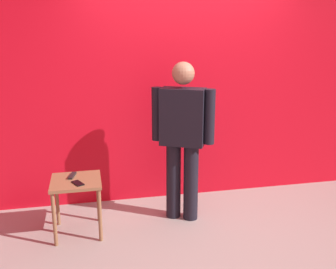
# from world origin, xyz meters

# --- Properties ---
(ground_plane) EXTENTS (12.00, 12.00, 0.00)m
(ground_plane) POSITION_xyz_m (0.00, 0.00, 0.00)
(ground_plane) COLOR #9E9991
(back_wall_red) EXTENTS (5.04, 0.12, 3.20)m
(back_wall_red) POSITION_xyz_m (0.00, 1.21, 1.60)
(back_wall_red) COLOR red
(back_wall_red) RESTS_ON ground_plane
(standing_person) EXTENTS (0.63, 0.40, 1.66)m
(standing_person) POSITION_xyz_m (-0.20, 0.57, 0.93)
(standing_person) COLOR black
(standing_person) RESTS_ON ground_plane
(side_table) EXTENTS (0.48, 0.48, 0.56)m
(side_table) POSITION_xyz_m (-1.29, 0.47, 0.47)
(side_table) COLOR olive
(side_table) RESTS_ON ground_plane
(cell_phone) EXTENTS (0.13, 0.16, 0.01)m
(cell_phone) POSITION_xyz_m (-1.27, 0.37, 0.57)
(cell_phone) COLOR black
(cell_phone) RESTS_ON side_table
(tv_remote) EXTENTS (0.08, 0.18, 0.02)m
(tv_remote) POSITION_xyz_m (-1.32, 0.57, 0.57)
(tv_remote) COLOR black
(tv_remote) RESTS_ON side_table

